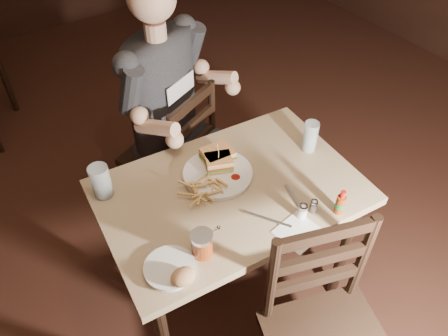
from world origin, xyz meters
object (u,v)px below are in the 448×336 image
dinner_plate (218,174)px  glass_right (310,137)px  main_table (230,204)px  glass_left (101,181)px  syrup_dispenser (202,244)px  chair_far (168,154)px  hot_sauce (341,202)px  side_plate (170,269)px  diner (167,79)px

dinner_plate → glass_right: (0.44, -0.08, 0.07)m
main_table → glass_left: 0.54m
dinner_plate → glass_left: bearing=159.3°
glass_right → syrup_dispenser: bearing=-162.5°
main_table → syrup_dispenser: 0.36m
main_table → chair_far: size_ratio=1.24×
chair_far → hot_sauce: bearing=80.2°
hot_sauce → syrup_dispenser: hot_sauce is taller
dinner_plate → syrup_dispenser: bearing=-130.8°
glass_right → syrup_dispenser: 0.73m
main_table → syrup_dispenser: syrup_dispenser is taller
chair_far → glass_right: 0.86m
glass_left → side_plate: bearing=-83.5°
diner → side_plate: size_ratio=5.47×
glass_left → chair_far: bearing=39.9°
glass_right → hot_sauce: (-0.15, -0.35, -0.01)m
diner → glass_right: bearing=-81.6°
main_table → glass_right: bearing=1.6°
chair_far → hot_sauce: 1.10m
dinner_plate → glass_left: 0.48m
glass_left → glass_right: bearing=-15.8°
glass_left → glass_right: 0.92m
dinner_plate → side_plate: 0.49m
chair_far → glass_left: bearing=15.9°
chair_far → hot_sauce: size_ratio=7.64×
glass_right → hot_sauce: size_ratio=1.25×
main_table → diner: (0.05, 0.62, 0.28)m
diner → hot_sauce: diner is taller
chair_far → diner: 0.51m
chair_far → glass_left: (-0.48, -0.40, 0.39)m
side_plate → dinner_plate: bearing=37.3°
glass_left → syrup_dispenser: (0.19, -0.47, -0.02)m
chair_far → glass_left: glass_left is taller
hot_sauce → syrup_dispenser: (-0.55, 0.13, -0.01)m
hot_sauce → syrup_dispenser: 0.56m
chair_far → dinner_plate: chair_far is taller
glass_right → hot_sauce: 0.38m
chair_far → hot_sauce: chair_far is taller
glass_right → glass_left: bearing=164.2°
glass_left → side_plate: glass_left is taller
diner → side_plate: (-0.45, -0.82, -0.18)m
glass_left → hot_sauce: glass_left is taller
diner → syrup_dispenser: diner is taller
main_table → syrup_dispenser: size_ratio=10.61×
chair_far → glass_left: size_ratio=6.13×
glass_left → main_table: bearing=-30.3°
diner → chair_far: bearing=90.0°
glass_right → side_plate: 0.86m
main_table → glass_right: size_ratio=7.57×
diner → hot_sauce: (0.23, -0.95, -0.12)m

